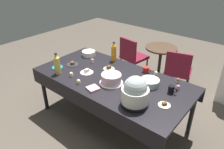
# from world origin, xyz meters

# --- Properties ---
(ground) EXTENTS (9.00, 9.00, 0.00)m
(ground) POSITION_xyz_m (0.00, 0.00, 0.00)
(ground) COLOR brown
(potluck_table) EXTENTS (2.20, 1.10, 0.75)m
(potluck_table) POSITION_xyz_m (0.00, 0.00, 0.69)
(potluck_table) COLOR black
(potluck_table) RESTS_ON ground
(frosted_layer_cake) EXTENTS (0.31, 0.31, 0.14)m
(frosted_layer_cake) POSITION_xyz_m (0.09, -0.12, 0.82)
(frosted_layer_cake) COLOR silver
(frosted_layer_cake) RESTS_ON potluck_table
(slow_cooker) EXTENTS (0.32, 0.32, 0.36)m
(slow_cooker) POSITION_xyz_m (0.59, -0.31, 0.91)
(slow_cooker) COLOR black
(slow_cooker) RESTS_ON potluck_table
(glass_salad_bowl) EXTENTS (0.25, 0.25, 0.09)m
(glass_salad_bowl) POSITION_xyz_m (0.50, 0.16, 0.79)
(glass_salad_bowl) COLOR #B2C6BC
(glass_salad_bowl) RESTS_ON potluck_table
(ceramic_snack_bowl) EXTENTS (0.22, 0.22, 0.09)m
(ceramic_snack_bowl) POSITION_xyz_m (-0.78, 0.33, 0.79)
(ceramic_snack_bowl) COLOR silver
(ceramic_snack_bowl) RESTS_ON potluck_table
(dessert_plate_cream) EXTENTS (0.14, 0.14, 0.04)m
(dessert_plate_cream) POSITION_xyz_m (0.86, -0.11, 0.76)
(dessert_plate_cream) COLOR beige
(dessert_plate_cream) RESTS_ON potluck_table
(dessert_plate_white) EXTENTS (0.19, 0.19, 0.06)m
(dessert_plate_white) POSITION_xyz_m (-0.38, -0.12, 0.76)
(dessert_plate_white) COLOR white
(dessert_plate_white) RESTS_ON potluck_table
(dessert_plate_charcoal) EXTENTS (0.18, 0.18, 0.05)m
(dessert_plate_charcoal) POSITION_xyz_m (-0.73, -0.08, 0.76)
(dessert_plate_charcoal) COLOR #2D2D33
(dessert_plate_charcoal) RESTS_ON potluck_table
(dessert_plate_sage) EXTENTS (0.18, 0.18, 0.05)m
(dessert_plate_sage) POSITION_xyz_m (-0.20, 0.17, 0.76)
(dessert_plate_sage) COLOR #8CA87F
(dessert_plate_sage) RESTS_ON potluck_table
(dessert_plate_teal) EXTENTS (0.16, 0.16, 0.06)m
(dessert_plate_teal) POSITION_xyz_m (-0.84, -0.29, 0.76)
(dessert_plate_teal) COLOR teal
(dessert_plate_teal) RESTS_ON potluck_table
(cupcake_rose) EXTENTS (0.05, 0.05, 0.07)m
(cupcake_rose) POSITION_xyz_m (0.75, 0.46, 0.78)
(cupcake_rose) COLOR beige
(cupcake_rose) RESTS_ON potluck_table
(cupcake_mint) EXTENTS (0.05, 0.05, 0.07)m
(cupcake_mint) POSITION_xyz_m (-0.46, -0.34, 0.78)
(cupcake_mint) COLOR beige
(cupcake_mint) RESTS_ON potluck_table
(cupcake_vanilla) EXTENTS (0.05, 0.05, 0.07)m
(cupcake_vanilla) POSITION_xyz_m (-0.24, -0.41, 0.78)
(cupcake_vanilla) COLOR beige
(cupcake_vanilla) RESTS_ON potluck_table
(cupcake_cocoa) EXTENTS (0.05, 0.05, 0.07)m
(cupcake_cocoa) POSITION_xyz_m (0.44, 0.44, 0.78)
(cupcake_cocoa) COLOR beige
(cupcake_cocoa) RESTS_ON potluck_table
(cupcake_berry) EXTENTS (0.05, 0.05, 0.07)m
(cupcake_berry) POSITION_xyz_m (-0.55, 0.17, 0.78)
(cupcake_berry) COLOR beige
(cupcake_berry) RESTS_ON potluck_table
(cupcake_lemon) EXTENTS (0.05, 0.05, 0.07)m
(cupcake_lemon) POSITION_xyz_m (0.83, 0.29, 0.78)
(cupcake_lemon) COLOR beige
(cupcake_lemon) RESTS_ON potluck_table
(soda_bottle_orange_juice) EXTENTS (0.08, 0.08, 0.31)m
(soda_bottle_orange_juice) POSITION_xyz_m (-0.33, 0.45, 0.90)
(soda_bottle_orange_juice) COLOR orange
(soda_bottle_orange_juice) RESTS_ON potluck_table
(soda_bottle_ginger_ale) EXTENTS (0.09, 0.09, 0.32)m
(soda_bottle_ginger_ale) POSITION_xyz_m (-0.67, -0.40, 0.90)
(soda_bottle_ginger_ale) COLOR gold
(soda_bottle_ginger_ale) RESTS_ON potluck_table
(coffee_mug_black) EXTENTS (0.12, 0.07, 0.10)m
(coffee_mug_black) POSITION_xyz_m (0.80, 0.17, 0.80)
(coffee_mug_black) COLOR black
(coffee_mug_black) RESTS_ON potluck_table
(coffee_mug_red) EXTENTS (0.13, 0.09, 0.08)m
(coffee_mug_red) POSITION_xyz_m (0.27, 0.44, 0.79)
(coffee_mug_red) COLOR #B2231E
(coffee_mug_red) RESTS_ON potluck_table
(paper_napkin_stack) EXTENTS (0.17, 0.17, 0.02)m
(paper_napkin_stack) POSITION_xyz_m (0.00, -0.38, 0.76)
(paper_napkin_stack) COLOR pink
(paper_napkin_stack) RESTS_ON potluck_table
(maroon_chair_left) EXTENTS (0.50, 0.50, 0.85)m
(maroon_chair_left) POSITION_xyz_m (-0.56, 1.31, 0.49)
(maroon_chair_left) COLOR maroon
(maroon_chair_left) RESTS_ON ground
(maroon_chair_right) EXTENTS (0.54, 0.54, 0.85)m
(maroon_chair_right) POSITION_xyz_m (0.42, 1.31, 0.49)
(maroon_chair_right) COLOR maroon
(maroon_chair_right) RESTS_ON ground
(round_cafe_table) EXTENTS (0.60, 0.60, 0.72)m
(round_cafe_table) POSITION_xyz_m (-0.05, 1.53, 0.50)
(round_cafe_table) COLOR #473323
(round_cafe_table) RESTS_ON ground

